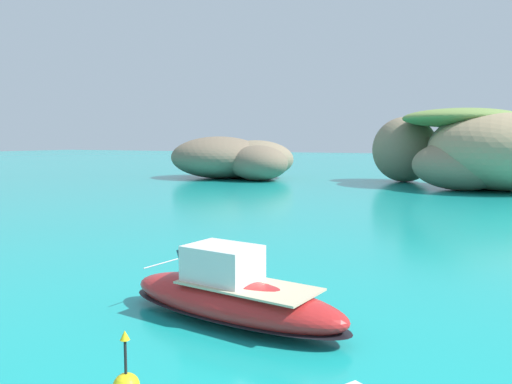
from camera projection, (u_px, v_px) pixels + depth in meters
islet_large at (475, 151)px, 55.79m from camera, size 26.09×21.66×8.90m
islet_small at (237, 159)px, 71.06m from camera, size 20.27×18.03×5.81m
motorboat_red at (232, 296)px, 14.94m from camera, size 7.79×3.28×2.23m
channel_buoy at (126, 384)px, 10.44m from camera, size 0.56×0.56×1.48m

